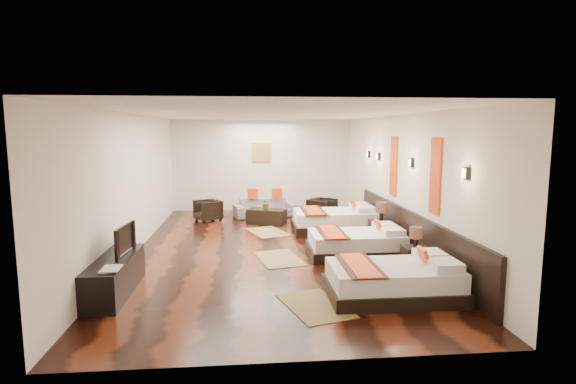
{
  "coord_description": "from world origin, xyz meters",
  "views": [
    {
      "loc": [
        -0.49,
        -9.27,
        2.47
      ],
      "look_at": [
        0.44,
        0.7,
        1.1
      ],
      "focal_mm": 28.08,
      "sensor_mm": 36.0,
      "label": 1
    }
  ],
  "objects": [
    {
      "name": "tv_console",
      "position": [
        -2.5,
        -2.44,
        0.28
      ],
      "size": [
        0.5,
        1.8,
        0.55
      ],
      "primitive_type": "cube",
      "color": "black",
      "rests_on": "floor"
    },
    {
      "name": "jute_mat_mid",
      "position": [
        0.13,
        -0.82,
        0.01
      ],
      "size": [
        0.98,
        1.33,
        0.01
      ],
      "primitive_type": "cube",
      "rotation": [
        0.0,
        0.0,
        0.21
      ],
      "color": "olive",
      "rests_on": "floor"
    },
    {
      "name": "bed_far",
      "position": [
        1.7,
        1.5,
        0.27
      ],
      "size": [
        2.04,
        1.28,
        0.78
      ],
      "color": "black",
      "rests_on": "floor"
    },
    {
      "name": "nightstand_a",
      "position": [
        2.44,
        -1.85,
        0.28
      ],
      "size": [
        0.41,
        0.41,
        0.81
      ],
      "color": "black",
      "rests_on": "floor"
    },
    {
      "name": "orange_panel_b",
      "position": [
        2.73,
        0.3,
        1.7
      ],
      "size": [
        0.04,
        0.4,
        1.3
      ],
      "primitive_type": "cube",
      "color": "#D86014",
      "rests_on": "right_wall"
    },
    {
      "name": "figurine",
      "position": [
        -2.5,
        -1.71,
        0.71
      ],
      "size": [
        0.37,
        0.37,
        0.32
      ],
      "primitive_type": "imported",
      "rotation": [
        0.0,
        0.0,
        0.24
      ],
      "color": "brown",
      "rests_on": "tv_console"
    },
    {
      "name": "headboard_panel",
      "position": [
        2.71,
        -0.8,
        0.45
      ],
      "size": [
        0.08,
        6.6,
        0.9
      ],
      "primitive_type": "cube",
      "color": "black",
      "rests_on": "floor"
    },
    {
      "name": "gold_artwork",
      "position": [
        0.0,
        4.73,
        1.8
      ],
      "size": [
        0.6,
        0.04,
        0.6
      ],
      "primitive_type": "cube",
      "color": "#AD873F",
      "rests_on": "back_wall"
    },
    {
      "name": "sconce_far",
      "position": [
        2.7,
        1.4,
        1.85
      ],
      "size": [
        0.07,
        0.12,
        0.18
      ],
      "color": "black",
      "rests_on": "right_wall"
    },
    {
      "name": "book",
      "position": [
        -2.5,
        -3.05,
        0.57
      ],
      "size": [
        0.27,
        0.35,
        0.03
      ],
      "primitive_type": "imported",
      "rotation": [
        0.0,
        0.0,
        0.02
      ],
      "color": "black",
      "rests_on": "tv_console"
    },
    {
      "name": "floor",
      "position": [
        0.0,
        0.0,
        0.0
      ],
      "size": [
        5.5,
        9.5,
        0.01
      ],
      "primitive_type": "cube",
      "color": "black",
      "rests_on": "ground"
    },
    {
      "name": "orange_panel_a",
      "position": [
        2.73,
        -1.9,
        1.7
      ],
      "size": [
        0.04,
        0.4,
        1.3
      ],
      "primitive_type": "cube",
      "color": "#D86014",
      "rests_on": "right_wall"
    },
    {
      "name": "coffee_table",
      "position": [
        0.04,
        2.51,
        0.2
      ],
      "size": [
        1.11,
        0.84,
        0.4
      ],
      "primitive_type": "cube",
      "rotation": [
        0.0,
        0.0,
        -0.38
      ],
      "color": "black",
      "rests_on": "floor"
    },
    {
      "name": "bed_near",
      "position": [
        1.69,
        -2.98,
        0.25
      ],
      "size": [
        1.95,
        1.22,
        0.74
      ],
      "color": "black",
      "rests_on": "floor"
    },
    {
      "name": "armchair_right",
      "position": [
        1.6,
        2.89,
        0.31
      ],
      "size": [
        0.93,
        0.93,
        0.61
      ],
      "primitive_type": "imported",
      "rotation": [
        0.0,
        0.0,
        0.87
      ],
      "color": "black",
      "rests_on": "floor"
    },
    {
      "name": "sconce_near",
      "position": [
        2.7,
        -3.0,
        1.85
      ],
      "size": [
        0.07,
        0.12,
        0.18
      ],
      "color": "black",
      "rests_on": "right_wall"
    },
    {
      "name": "nightstand_b",
      "position": [
        2.44,
        0.18,
        0.32
      ],
      "size": [
        0.47,
        0.47,
        0.92
      ],
      "color": "black",
      "rests_on": "floor"
    },
    {
      "name": "table_plant",
      "position": [
        0.03,
        2.53,
        0.55
      ],
      "size": [
        0.3,
        0.27,
        0.3
      ],
      "primitive_type": "imported",
      "rotation": [
        0.0,
        0.0,
        0.16
      ],
      "color": "#225A1E",
      "rests_on": "coffee_table"
    },
    {
      "name": "armchair_left",
      "position": [
        -1.55,
        3.06,
        0.29
      ],
      "size": [
        0.87,
        0.86,
        0.58
      ],
      "primitive_type": "imported",
      "rotation": [
        0.0,
        0.0,
        -1.05
      ],
      "color": "black",
      "rests_on": "floor"
    },
    {
      "name": "sconce_lounge",
      "position": [
        2.7,
        2.3,
        1.85
      ],
      "size": [
        0.07,
        0.12,
        0.18
      ],
      "color": "black",
      "rests_on": "right_wall"
    },
    {
      "name": "tv",
      "position": [
        -2.45,
        -2.25,
        0.79
      ],
      "size": [
        0.18,
        0.82,
        0.47
      ],
      "primitive_type": "imported",
      "rotation": [
        0.0,
        0.0,
        1.48
      ],
      "color": "black",
      "rests_on": "tv_console"
    },
    {
      "name": "back_wall",
      "position": [
        0.0,
        4.75,
        1.4
      ],
      "size": [
        5.5,
        0.01,
        2.8
      ],
      "primitive_type": "cube",
      "color": "silver",
      "rests_on": "floor"
    },
    {
      "name": "right_wall",
      "position": [
        2.75,
        0.0,
        1.4
      ],
      "size": [
        0.01,
        9.5,
        2.8
      ],
      "primitive_type": "cube",
      "color": "silver",
      "rests_on": "floor"
    },
    {
      "name": "left_wall",
      "position": [
        -2.75,
        0.0,
        1.4
      ],
      "size": [
        0.01,
        9.5,
        2.8
      ],
      "primitive_type": "cube",
      "color": "silver",
      "rests_on": "floor"
    },
    {
      "name": "jute_mat_near",
      "position": [
        0.46,
        -3.24,
        0.01
      ],
      "size": [
        1.07,
        1.37,
        0.01
      ],
      "primitive_type": "cube",
      "rotation": [
        0.0,
        0.0,
        0.3
      ],
      "color": "olive",
      "rests_on": "floor"
    },
    {
      "name": "bed_mid",
      "position": [
        1.69,
        -0.72,
        0.25
      ],
      "size": [
        1.88,
        1.18,
        0.72
      ],
      "color": "black",
      "rests_on": "floor"
    },
    {
      "name": "sconce_mid",
      "position": [
        2.7,
        -0.8,
        1.85
      ],
      "size": [
        0.07,
        0.12,
        0.18
      ],
      "color": "black",
      "rests_on": "right_wall"
    },
    {
      "name": "ceiling",
      "position": [
        0.0,
        0.0,
        2.8
      ],
      "size": [
        5.5,
        9.5,
        0.01
      ],
      "primitive_type": "cube",
      "color": "white",
      "rests_on": "floor"
    },
    {
      "name": "jute_mat_far",
      "position": [
        0.02,
        1.51,
        0.01
      ],
      "size": [
        1.11,
        1.38,
        0.01
      ],
      "primitive_type": "cube",
      "rotation": [
        0.0,
        0.0,
        0.34
      ],
      "color": "olive",
      "rests_on": "floor"
    },
    {
      "name": "sofa",
      "position": [
        0.04,
        3.56,
        0.26
      ],
      "size": [
        1.89,
        1.09,
        0.52
      ],
      "primitive_type": "imported",
      "rotation": [
        0.0,
        0.0,
        0.24
      ],
      "color": "gray",
      "rests_on": "floor"
    }
  ]
}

